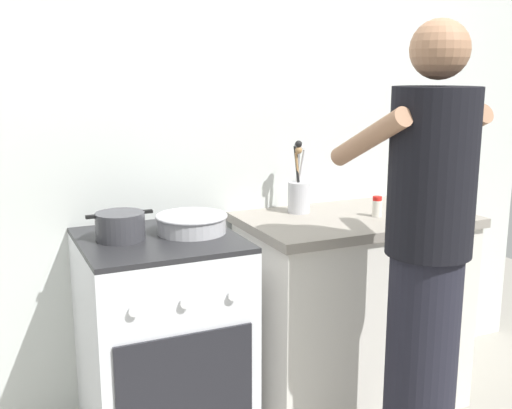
% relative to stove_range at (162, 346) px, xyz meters
% --- Properties ---
extents(back_wall, '(3.20, 0.10, 2.50)m').
position_rel_stove_range_xyz_m(back_wall, '(0.55, 0.35, 0.80)').
color(back_wall, silver).
rests_on(back_wall, ground).
extents(countertop, '(1.00, 0.60, 0.90)m').
position_rel_stove_range_xyz_m(countertop, '(0.90, 0.00, 0.00)').
color(countertop, silver).
rests_on(countertop, ground).
extents(stove_range, '(0.60, 0.62, 0.90)m').
position_rel_stove_range_xyz_m(stove_range, '(0.00, 0.00, 0.00)').
color(stove_range, silver).
rests_on(stove_range, ground).
extents(pot, '(0.25, 0.19, 0.11)m').
position_rel_stove_range_xyz_m(pot, '(-0.14, 0.03, 0.50)').
color(pot, '#38383D').
rests_on(pot, stove_range).
extents(mixing_bowl, '(0.29, 0.29, 0.07)m').
position_rel_stove_range_xyz_m(mixing_bowl, '(0.14, 0.02, 0.49)').
color(mixing_bowl, '#B7B7BC').
rests_on(mixing_bowl, stove_range).
extents(utensil_crock, '(0.10, 0.10, 0.33)m').
position_rel_stove_range_xyz_m(utensil_crock, '(0.70, 0.16, 0.55)').
color(utensil_crock, silver).
rests_on(utensil_crock, countertop).
extents(spice_bottle, '(0.04, 0.04, 0.09)m').
position_rel_stove_range_xyz_m(spice_bottle, '(0.97, -0.05, 0.49)').
color(spice_bottle, silver).
rests_on(spice_bottle, countertop).
extents(person, '(0.41, 0.50, 1.70)m').
position_rel_stove_range_xyz_m(person, '(0.80, -0.60, 0.41)').
color(person, black).
rests_on(person, ground).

